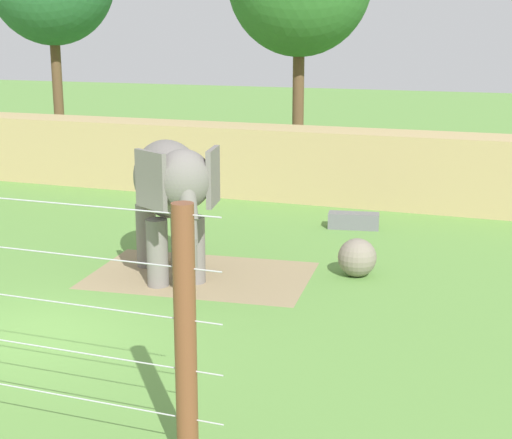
# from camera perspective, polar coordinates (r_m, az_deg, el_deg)

# --- Properties ---
(ground_plane) EXTENTS (120.00, 120.00, 0.00)m
(ground_plane) POSITION_cam_1_polar(r_m,az_deg,el_deg) (14.97, -15.71, -8.00)
(ground_plane) COLOR #609342
(dirt_patch) EXTENTS (5.22, 3.68, 0.01)m
(dirt_patch) POSITION_cam_1_polar(r_m,az_deg,el_deg) (17.70, -4.07, -4.08)
(dirt_patch) COLOR #937F5B
(dirt_patch) RESTS_ON ground
(embankment_wall) EXTENTS (36.00, 1.80, 2.30)m
(embankment_wall) POSITION_cam_1_polar(r_m,az_deg,el_deg) (25.77, 0.85, 4.25)
(embankment_wall) COLOR tan
(embankment_wall) RESTS_ON ground
(elephant) EXTENTS (3.24, 3.70, 3.11)m
(elephant) POSITION_cam_1_polar(r_m,az_deg,el_deg) (17.05, -6.26, 2.34)
(elephant) COLOR slate
(elephant) RESTS_ON ground
(enrichment_ball) EXTENTS (0.87, 0.87, 0.87)m
(enrichment_ball) POSITION_cam_1_polar(r_m,az_deg,el_deg) (17.62, 7.42, -2.78)
(enrichment_ball) COLOR gray
(enrichment_ball) RESTS_ON ground
(feed_trough) EXTENTS (1.47, 0.74, 0.44)m
(feed_trough) POSITION_cam_1_polar(r_m,az_deg,el_deg) (21.86, 7.16, -0.09)
(feed_trough) COLOR slate
(feed_trough) RESTS_ON ground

